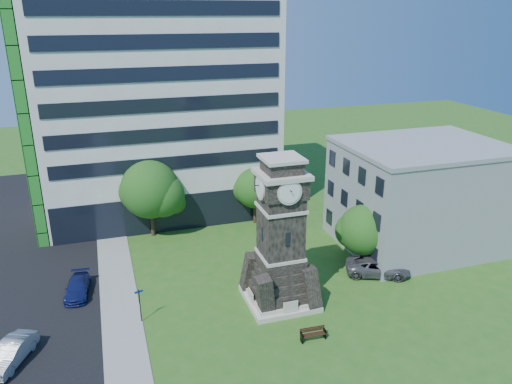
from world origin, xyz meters
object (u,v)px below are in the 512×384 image
object	(u,v)px
clock_tower	(280,242)
car_street_mid	(11,353)
park_bench	(313,333)
street_sign	(140,302)
car_east_lot	(378,267)
car_street_north	(78,288)

from	to	relation	value
clock_tower	car_street_mid	distance (m)	20.40
park_bench	street_sign	distance (m)	13.10
car_east_lot	street_sign	bearing A→B (deg)	116.23
car_street_north	street_sign	world-z (taller)	street_sign
car_street_mid	car_east_lot	distance (m)	29.83
car_east_lot	park_bench	distance (m)	11.62
clock_tower	park_bench	world-z (taller)	clock_tower
car_street_north	car_east_lot	world-z (taller)	car_east_lot
clock_tower	park_bench	xyz separation A→B (m)	(0.49, -5.59, -4.76)
park_bench	street_sign	world-z (taller)	street_sign
car_street_mid	clock_tower	bearing A→B (deg)	29.18
street_sign	clock_tower	bearing A→B (deg)	-17.99
clock_tower	car_east_lot	distance (m)	10.91
street_sign	car_east_lot	bearing A→B (deg)	-13.39
car_street_mid	park_bench	bearing A→B (deg)	13.44
car_east_lot	park_bench	size ratio (longest dim) A/B	2.97
car_street_north	street_sign	bearing A→B (deg)	-43.22
clock_tower	street_sign	size ratio (longest dim) A/B	4.39
clock_tower	car_street_north	distance (m)	17.44
car_street_north	car_east_lot	size ratio (longest dim) A/B	0.78
car_street_mid	park_bench	xyz separation A→B (m)	(20.31, -3.94, -0.22)
car_east_lot	street_sign	size ratio (longest dim) A/B	2.03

